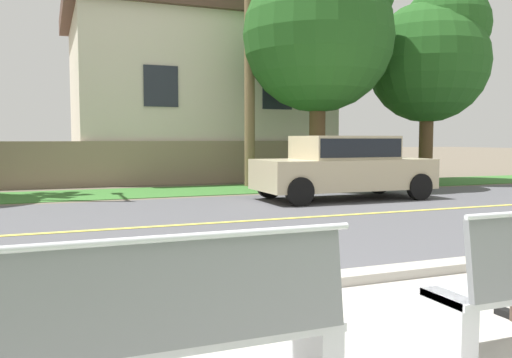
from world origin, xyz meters
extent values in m
plane|color=#665B4C|center=(0.00, 8.00, 0.00)|extent=(140.00, 140.00, 0.00)
cube|color=#ADA89E|center=(0.00, 2.35, 0.06)|extent=(44.00, 0.30, 0.11)
cube|color=#515156|center=(0.00, 6.50, 0.00)|extent=(52.00, 8.00, 0.01)
cube|color=#E0CC4C|center=(0.00, 6.50, 0.01)|extent=(48.00, 0.14, 0.01)
cube|color=#38702D|center=(0.00, 12.23, 0.01)|extent=(48.00, 2.80, 0.02)
cube|color=silver|center=(-0.49, 0.48, 0.23)|extent=(0.14, 0.40, 0.45)
cube|color=silver|center=(-1.46, 0.48, 0.42)|extent=(2.09, 0.44, 0.05)
cube|color=slate|center=(-1.46, 0.28, 0.71)|extent=(2.00, 0.12, 0.52)
cylinder|color=silver|center=(-1.46, 0.27, 0.99)|extent=(2.09, 0.04, 0.04)
cube|color=silver|center=(0.49, 0.48, 0.23)|extent=(0.14, 0.40, 0.45)
cube|color=black|center=(1.53, 0.94, 0.04)|extent=(0.09, 0.24, 0.07)
cube|color=#C6B793|center=(4.76, 8.90, 0.62)|extent=(4.30, 1.76, 0.72)
cube|color=#C6B793|center=(4.76, 8.90, 1.24)|extent=(2.24, 1.58, 0.60)
cube|color=black|center=(4.76, 8.90, 1.26)|extent=(2.15, 1.62, 0.43)
cylinder|color=black|center=(6.36, 8.06, 0.32)|extent=(0.64, 0.18, 0.64)
cylinder|color=black|center=(6.36, 9.74, 0.32)|extent=(0.64, 0.18, 0.64)
cylinder|color=black|center=(3.16, 8.06, 0.32)|extent=(0.64, 0.18, 0.64)
cylinder|color=black|center=(3.16, 9.74, 0.32)|extent=(0.64, 0.18, 0.64)
cylinder|color=brown|center=(5.73, 12.07, 1.42)|extent=(0.49, 0.49, 2.84)
sphere|color=#23561E|center=(5.73, 12.07, 4.54)|extent=(4.54, 4.54, 4.54)
cylinder|color=brown|center=(10.17, 12.50, 1.27)|extent=(0.47, 0.47, 2.54)
sphere|color=#23561E|center=(10.17, 12.50, 4.07)|extent=(4.07, 4.07, 4.07)
sphere|color=#23561E|center=(10.68, 12.20, 5.29)|extent=(2.85, 2.85, 2.85)
cylinder|color=brown|center=(3.88, 13.01, 4.78)|extent=(0.32, 0.32, 9.57)
cube|color=gray|center=(1.80, 14.68, 0.70)|extent=(13.00, 0.36, 1.40)
cube|color=beige|center=(3.51, 17.88, 2.86)|extent=(9.01, 6.40, 5.72)
cube|color=brown|center=(3.51, 17.88, 6.02)|extent=(9.73, 6.91, 0.60)
cube|color=#232833|center=(1.49, 14.65, 3.15)|extent=(1.10, 0.06, 1.30)
cube|color=#232833|center=(5.54, 14.65, 3.15)|extent=(1.10, 0.06, 1.30)
camera|label=1|loc=(-1.93, -2.19, 1.46)|focal=36.97mm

